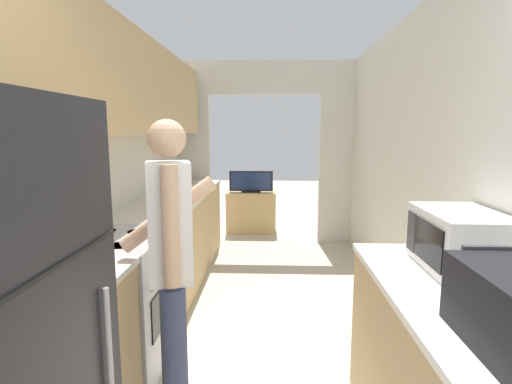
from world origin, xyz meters
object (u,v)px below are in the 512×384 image
object	(u,v)px
tv_cabinet	(251,212)
television	(251,182)
person	(171,270)
microwave	(460,241)
range_oven	(116,304)

from	to	relation	value
tv_cabinet	television	bearing A→B (deg)	-90.00
person	television	xyz separation A→B (m)	(0.19, 4.12, -0.08)
microwave	tv_cabinet	size ratio (longest dim) A/B	0.70
microwave	tv_cabinet	xyz separation A→B (m)	(-1.23, 4.18, -0.73)
range_oven	person	size ratio (longest dim) A/B	0.64
person	microwave	xyz separation A→B (m)	(1.42, -0.02, 0.17)
microwave	tv_cabinet	bearing A→B (deg)	106.41
range_oven	microwave	size ratio (longest dim) A/B	1.96
person	microwave	size ratio (longest dim) A/B	3.07
microwave	television	size ratio (longest dim) A/B	0.80
tv_cabinet	television	xyz separation A→B (m)	(0.00, -0.04, 0.48)
range_oven	tv_cabinet	bearing A→B (deg)	79.34
tv_cabinet	range_oven	bearing A→B (deg)	-100.66
microwave	television	distance (m)	4.33
microwave	tv_cabinet	world-z (taller)	microwave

